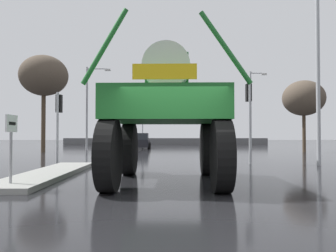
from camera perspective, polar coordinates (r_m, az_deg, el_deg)
name	(u,v)px	position (r m, az deg, el deg)	size (l,w,h in m)	color
ground_plane	(167,153)	(24.62, -0.14, -4.69)	(120.00, 120.00, 0.00)	black
median_island	(49,174)	(11.97, -19.60, -7.67)	(1.44, 7.11, 0.15)	gray
lane_arrow_sign	(11,136)	(9.41, -25.20, -1.57)	(0.07, 0.60, 1.74)	#99999E
oversize_sprayer	(167,112)	(9.83, -0.19, 2.39)	(4.10, 5.43, 4.42)	black
sedan_ahead	(141,141)	(32.90, -4.71, -2.62)	(1.88, 4.10, 1.52)	black
traffic_signal_near_left	(59,112)	(16.59, -18.16, 2.30)	(0.24, 0.54, 3.37)	#A8AAAF
traffic_signal_near_right	(249,104)	(16.36, 13.66, 3.71)	(0.24, 0.54, 3.90)	#A8AAAF
traffic_signal_far_left	(208,124)	(34.51, 6.84, 0.35)	(0.24, 0.55, 3.39)	#A8AAAF
traffic_signal_far_right	(143,123)	(34.29, -4.34, 0.55)	(0.24, 0.55, 3.54)	#A8AAAF
streetlight_near_right	(321,64)	(16.68, 24.67, 9.62)	(1.93, 0.24, 8.20)	#A8AAAF
streetlight_far_left	(89,103)	(30.60, -13.34, 3.82)	(2.17, 0.24, 7.41)	#A8AAAF
streetlight_far_right	(252,106)	(32.48, 14.12, 3.35)	(1.63, 0.24, 7.35)	#A8AAAF
bare_tree_left	(44,76)	(28.00, -20.44, 7.99)	(3.71, 3.71, 7.55)	#473828
bare_tree_right	(304,98)	(28.40, 22.16, 4.40)	(3.26, 3.26, 5.64)	#473828
roadside_barrier	(166,142)	(43.86, -0.37, -2.68)	(26.83, 0.24, 0.90)	#59595B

